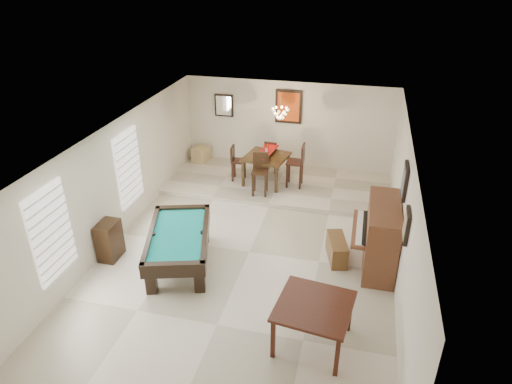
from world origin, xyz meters
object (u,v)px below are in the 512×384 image
at_px(pool_table, 179,249).
at_px(dining_chair_south, 260,175).
at_px(dining_chair_east, 295,165).
at_px(chandelier, 280,109).
at_px(piano_bench, 337,249).
at_px(apothecary_chest, 109,240).
at_px(upright_piano, 373,235).
at_px(flower_vase, 266,148).
at_px(dining_chair_north, 272,156).
at_px(dining_table, 266,167).
at_px(corner_bench, 201,154).
at_px(dining_chair_west, 239,163).
at_px(square_table, 313,324).

bearing_deg(pool_table, dining_chair_south, 57.07).
distance_m(dining_chair_east, chandelier, 1.55).
xyz_separation_m(piano_bench, apothecary_chest, (-4.61, -1.06, 0.18)).
bearing_deg(upright_piano, flower_vase, 133.80).
bearing_deg(dining_chair_north, upright_piano, 134.02).
bearing_deg(piano_bench, dining_table, 126.22).
xyz_separation_m(dining_chair_south, corner_bench, (-2.23, 1.67, -0.33)).
bearing_deg(dining_table, apothecary_chest, -121.09).
xyz_separation_m(dining_chair_west, chandelier, (1.11, 0.05, 1.59)).
bearing_deg(chandelier, pool_table, -107.96).
relative_size(dining_table, chandelier, 1.81).
xyz_separation_m(square_table, flower_vase, (-1.99, 5.43, 0.73)).
distance_m(piano_bench, corner_bench, 5.91).
relative_size(dining_chair_south, dining_chair_east, 0.92).
xyz_separation_m(dining_chair_west, dining_chair_east, (1.56, -0.00, 0.11)).
relative_size(piano_bench, apothecary_chest, 1.03).
height_order(dining_chair_west, dining_chair_east, dining_chair_east).
relative_size(flower_vase, dining_chair_south, 0.20).
bearing_deg(dining_chair_east, flower_vase, -92.51).
height_order(dining_chair_north, dining_chair_west, dining_chair_west).
height_order(flower_vase, dining_chair_west, flower_vase).
xyz_separation_m(apothecary_chest, dining_chair_south, (2.43, 3.33, 0.26)).
xyz_separation_m(apothecary_chest, dining_table, (2.43, 4.04, 0.16)).
height_order(dining_table, dining_chair_west, dining_chair_west).
distance_m(upright_piano, apothecary_chest, 5.41).
bearing_deg(dining_chair_west, corner_bench, 51.96).
height_order(flower_vase, dining_chair_south, flower_vase).
relative_size(apothecary_chest, flower_vase, 3.81).
distance_m(flower_vase, chandelier, 1.13).
bearing_deg(dining_table, upright_piano, -46.20).
height_order(piano_bench, chandelier, chandelier).
xyz_separation_m(pool_table, chandelier, (1.28, 3.94, 1.84)).
distance_m(piano_bench, dining_table, 3.70).
bearing_deg(dining_chair_west, dining_table, -92.62).
distance_m(pool_table, upright_piano, 3.92).
distance_m(square_table, dining_table, 5.79).
distance_m(dining_chair_north, chandelier, 1.77).
bearing_deg(pool_table, square_table, -44.22).
bearing_deg(upright_piano, square_table, -109.63).
bearing_deg(flower_vase, chandelier, 4.61).
bearing_deg(apothecary_chest, pool_table, 4.66).
height_order(dining_table, corner_bench, dining_table).
relative_size(dining_chair_south, corner_bench, 2.27).
bearing_deg(dining_table, dining_chair_west, -178.29).
distance_m(dining_chair_west, corner_bench, 1.78).
distance_m(dining_chair_west, chandelier, 1.94).
distance_m(square_table, dining_chair_south, 5.13).
relative_size(dining_chair_south, dining_chair_west, 1.13).
bearing_deg(corner_bench, dining_chair_south, -36.76).
bearing_deg(dining_chair_north, chandelier, 122.36).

